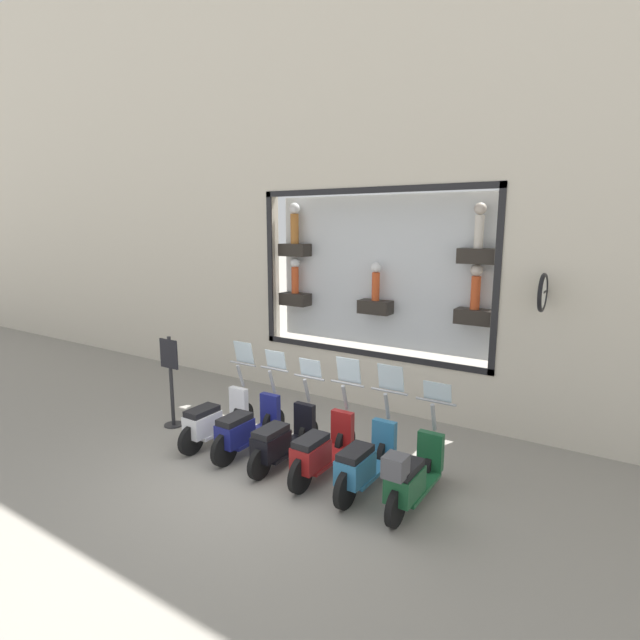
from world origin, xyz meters
name	(u,v)px	position (x,y,z in m)	size (l,w,h in m)	color
ground_plane	(265,471)	(0.00, 0.00, 0.00)	(120.00, 120.00, 0.00)	gray
building_facade	(376,140)	(3.60, 0.00, 5.42)	(1.24, 36.00, 10.64)	beige
scooter_green_0	(411,476)	(0.27, -2.31, 0.47)	(1.80, 0.61, 1.55)	black
scooter_teal_1	(365,462)	(0.34, -1.57, 0.45)	(1.81, 0.60, 1.70)	black
scooter_red_2	(321,449)	(0.34, -0.83, 0.45)	(1.81, 0.60, 1.70)	black
scooter_black_3	(282,439)	(0.33, -0.09, 0.43)	(1.80, 0.61, 1.56)	black
scooter_navy_4	(247,428)	(0.34, 0.66, 0.45)	(1.81, 0.60, 1.61)	black
scooter_white_5	(214,419)	(0.34, 1.40, 0.44)	(1.80, 0.60, 1.68)	black
shop_sign_post	(171,378)	(0.46, 2.63, 0.95)	(0.36, 0.45, 1.75)	#232326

